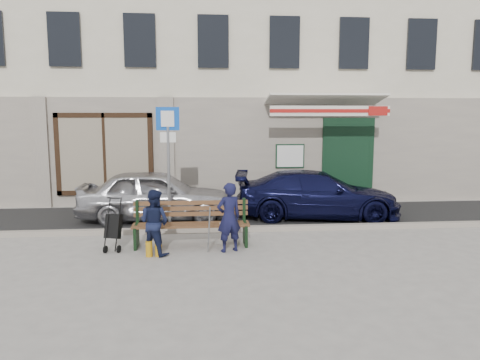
{
  "coord_description": "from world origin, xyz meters",
  "views": [
    {
      "loc": [
        -0.47,
        -9.06,
        2.71
      ],
      "look_at": [
        0.49,
        1.6,
        1.2
      ],
      "focal_mm": 35.0,
      "sensor_mm": 36.0,
      "label": 1
    }
  ],
  "objects": [
    {
      "name": "stroller",
      "position": [
        -2.18,
        0.25,
        0.47
      ],
      "size": [
        0.37,
        0.48,
        1.05
      ],
      "rotation": [
        0.0,
        0.0,
        -0.33
      ],
      "color": "black",
      "rests_on": "ground"
    },
    {
      "name": "asphalt_lane",
      "position": [
        0.0,
        3.1,
        0.01
      ],
      "size": [
        60.0,
        3.2,
        0.01
      ],
      "primitive_type": "cube",
      "color": "#282828",
      "rests_on": "ground"
    },
    {
      "name": "curb",
      "position": [
        0.0,
        1.5,
        0.06
      ],
      "size": [
        60.0,
        0.18,
        0.12
      ],
      "primitive_type": "cube",
      "color": "#9E9384",
      "rests_on": "ground"
    },
    {
      "name": "car_navy",
      "position": [
        2.63,
        2.82,
        0.62
      ],
      "size": [
        4.46,
        2.28,
        1.24
      ],
      "primitive_type": "imported",
      "rotation": [
        0.0,
        0.0,
        1.44
      ],
      "color": "black",
      "rests_on": "ground"
    },
    {
      "name": "man",
      "position": [
        0.12,
        -0.05,
        0.69
      ],
      "size": [
        0.59,
        0.49,
        1.39
      ],
      "primitive_type": "imported",
      "rotation": [
        0.0,
        0.0,
        3.5
      ],
      "color": "#131435",
      "rests_on": "ground"
    },
    {
      "name": "building",
      "position": [
        0.01,
        8.45,
        4.97
      ],
      "size": [
        20.0,
        8.27,
        10.0
      ],
      "color": "beige",
      "rests_on": "ground"
    },
    {
      "name": "car_silver",
      "position": [
        -1.57,
        2.88,
        0.66
      ],
      "size": [
        3.9,
        1.62,
        1.32
      ],
      "primitive_type": "imported",
      "rotation": [
        0.0,
        0.0,
        1.56
      ],
      "color": "#BAB9BE",
      "rests_on": "ground"
    },
    {
      "name": "parking_sign",
      "position": [
        -1.16,
        1.84,
        1.95
      ],
      "size": [
        0.53,
        0.08,
        2.87
      ],
      "rotation": [
        0.0,
        0.0,
        0.06
      ],
      "color": "gray",
      "rests_on": "ground"
    },
    {
      "name": "ground",
      "position": [
        0.0,
        0.0,
        0.0
      ],
      "size": [
        80.0,
        80.0,
        0.0
      ],
      "primitive_type": "plane",
      "color": "#9E9991",
      "rests_on": "ground"
    },
    {
      "name": "bench",
      "position": [
        -0.68,
        0.41,
        0.46
      ],
      "size": [
        2.4,
        1.17,
        0.98
      ],
      "color": "brown",
      "rests_on": "ground"
    },
    {
      "name": "woman",
      "position": [
        -1.33,
        -0.12,
        0.64
      ],
      "size": [
        0.78,
        0.74,
        1.28
      ],
      "primitive_type": "imported",
      "rotation": [
        0.0,
        0.0,
        2.6
      ],
      "color": "#141A37",
      "rests_on": "ground"
    }
  ]
}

